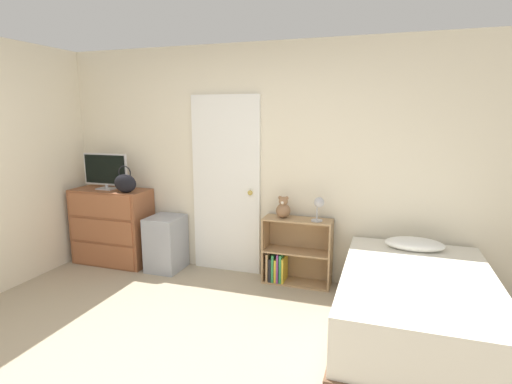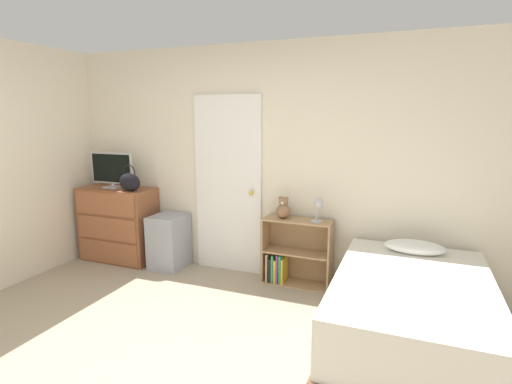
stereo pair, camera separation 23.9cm
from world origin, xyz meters
name	(u,v)px [view 1 (the left image)]	position (x,y,z in m)	size (l,w,h in m)	color
wall_back	(253,163)	(0.00, 2.17, 1.27)	(10.00, 0.06, 2.55)	beige
door_closed	(226,185)	(-0.30, 2.12, 1.01)	(0.81, 0.09, 2.02)	white
dresser	(113,226)	(-1.72, 1.91, 0.46)	(0.93, 0.44, 0.92)	brown
tv	(106,171)	(-1.77, 1.91, 1.14)	(0.59, 0.16, 0.43)	#B7B7BC
handbag	(125,183)	(-1.41, 1.79, 1.03)	(0.28, 0.13, 0.31)	black
storage_bin	(166,243)	(-0.99, 1.91, 0.32)	(0.37, 0.43, 0.64)	#999EA8
bookshelf	(291,256)	(0.50, 2.00, 0.30)	(0.73, 0.26, 0.72)	tan
teddy_bear	(283,208)	(0.40, 1.99, 0.82)	(0.15, 0.15, 0.24)	#8C6647
desk_lamp	(319,205)	(0.78, 1.95, 0.90)	(0.13, 0.13, 0.26)	#B2B2B7
bed	(416,307)	(1.71, 1.21, 0.28)	(1.20, 1.84, 0.66)	brown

